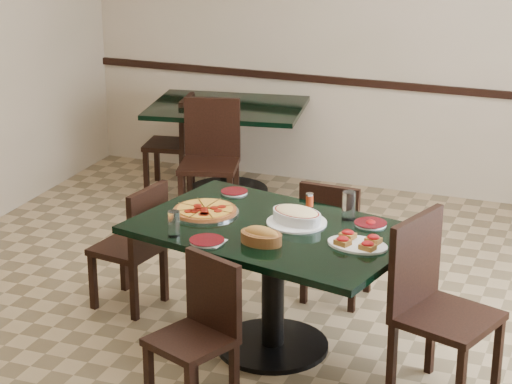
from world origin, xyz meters
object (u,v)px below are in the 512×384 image
at_px(chair_right, 433,299).
at_px(back_chair_left, 177,138).
at_px(bruschetta_platter, 358,242).
at_px(main_table, 273,258).
at_px(chair_near, 201,326).
at_px(back_table, 227,132).
at_px(chair_far, 334,236).
at_px(chair_left, 137,241).
at_px(back_chair_near, 211,153).
at_px(lasagna_casserole, 297,216).
at_px(bread_basket, 261,236).
at_px(pepperoni_pizza, 205,210).

bearing_deg(chair_right, back_chair_left, 65.01).
height_order(back_chair_left, bruschetta_platter, bruschetta_platter).
height_order(main_table, chair_near, chair_near).
bearing_deg(chair_right, back_table, 59.36).
bearing_deg(chair_far, back_chair_left, -39.06).
distance_m(chair_near, chair_left, 1.21).
xyz_separation_m(main_table, chair_right, (0.94, -0.17, -0.01)).
relative_size(back_chair_near, back_chair_left, 1.17).
relative_size(lasagna_casserole, bread_basket, 1.39).
xyz_separation_m(chair_near, chair_right, (1.09, 0.50, 0.12)).
bearing_deg(bread_basket, chair_left, 164.06).
bearing_deg(chair_near, lasagna_casserole, 94.86).
bearing_deg(bread_basket, main_table, 102.51).
relative_size(back_table, chair_right, 1.39).
bearing_deg(chair_far, pepperoni_pizza, 50.20).
bearing_deg(chair_near, chair_right, 47.12).
bearing_deg(main_table, bread_basket, -72.97).
xyz_separation_m(chair_far, back_chair_left, (-1.86, 1.65, -0.01)).
relative_size(back_chair_left, bread_basket, 3.10).
xyz_separation_m(back_chair_near, back_chair_left, (-0.53, 0.51, -0.08)).
xyz_separation_m(chair_near, bruschetta_platter, (0.65, 0.59, 0.34)).
distance_m(main_table, chair_near, 0.71).
height_order(back_chair_left, lasagna_casserole, lasagna_casserole).
relative_size(back_table, back_chair_near, 1.47).
bearing_deg(chair_far, chair_near, 80.85).
bearing_deg(main_table, chair_right, 2.11).
relative_size(chair_near, bruschetta_platter, 2.17).
bearing_deg(chair_near, bruschetta_platter, 64.23).
relative_size(main_table, lasagna_casserole, 4.76).
relative_size(chair_right, back_chair_left, 1.24).
relative_size(chair_far, lasagna_casserole, 2.29).
height_order(chair_near, back_chair_left, same).
relative_size(main_table, back_chair_left, 2.13).
bearing_deg(chair_far, chair_left, 27.08).
xyz_separation_m(back_chair_near, bread_basket, (1.21, -2.09, 0.27)).
height_order(main_table, pepperoni_pizza, pepperoni_pizza).
xyz_separation_m(back_chair_left, pepperoni_pizza, (1.28, -2.30, 0.33)).
distance_m(main_table, bread_basket, 0.33).
bearing_deg(chair_near, back_chair_left, 139.67).
bearing_deg(bruschetta_platter, bread_basket, -154.72).
relative_size(chair_far, bruschetta_platter, 2.23).
relative_size(chair_far, pepperoni_pizza, 2.08).
xyz_separation_m(chair_left, bruschetta_platter, (1.48, -0.30, 0.33)).
distance_m(chair_far, bruschetta_platter, 0.94).
bearing_deg(back_table, bruschetta_platter, -64.01).
relative_size(back_chair_near, pepperoni_pizza, 2.36).
xyz_separation_m(chair_left, bread_basket, (0.99, -0.44, 0.34)).
bearing_deg(back_table, pepperoni_pizza, -79.94).
bearing_deg(chair_right, back_chair_near, 65.10).
distance_m(chair_far, lasagna_casserole, 0.70).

